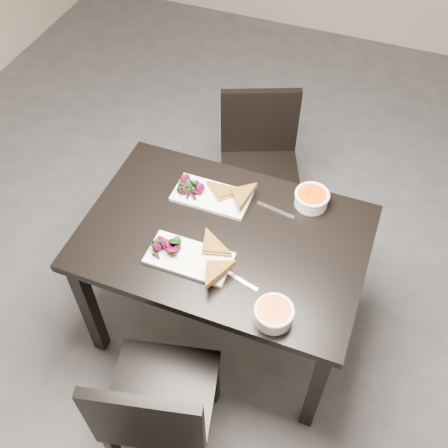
# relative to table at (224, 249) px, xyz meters

# --- Properties ---
(ground) EXTENTS (5.00, 5.00, 0.00)m
(ground) POSITION_rel_table_xyz_m (0.01, 0.49, -0.65)
(ground) COLOR #47474C
(ground) RESTS_ON ground
(table) EXTENTS (1.20, 0.80, 0.75)m
(table) POSITION_rel_table_xyz_m (0.00, 0.00, 0.00)
(table) COLOR black
(table) RESTS_ON ground
(chair_near) EXTENTS (0.50, 0.50, 0.85)m
(chair_near) POSITION_rel_table_xyz_m (-0.02, -0.69, -0.17)
(chair_near) COLOR black
(chair_near) RESTS_ON ground
(chair_far) EXTENTS (0.55, 0.55, 0.85)m
(chair_far) POSITION_rel_table_xyz_m (-0.08, 0.77, -0.17)
(chair_far) COLOR black
(chair_far) RESTS_ON ground
(plate_near) EXTENTS (0.34, 0.17, 0.02)m
(plate_near) POSITION_rel_table_xyz_m (-0.09, -0.17, 0.11)
(plate_near) COLOR white
(plate_near) RESTS_ON table
(sandwich_near) EXTENTS (0.20, 0.17, 0.06)m
(sandwich_near) POSITION_rel_table_xyz_m (-0.02, -0.16, 0.14)
(sandwich_near) COLOR olive
(sandwich_near) RESTS_ON plate_near
(salad_near) EXTENTS (0.11, 0.10, 0.05)m
(salad_near) POSITION_rel_table_xyz_m (-0.19, -0.17, 0.14)
(salad_near) COLOR black
(salad_near) RESTS_ON plate_near
(soup_bowl_near) EXTENTS (0.15, 0.15, 0.07)m
(soup_bowl_near) POSITION_rel_table_xyz_m (0.31, -0.31, 0.14)
(soup_bowl_near) COLOR white
(soup_bowl_near) RESTS_ON table
(cutlery_near) EXTENTS (0.18, 0.06, 0.00)m
(cutlery_near) POSITION_rel_table_xyz_m (0.13, -0.19, 0.10)
(cutlery_near) COLOR silver
(cutlery_near) RESTS_ON table
(plate_far) EXTENTS (0.34, 0.17, 0.02)m
(plate_far) POSITION_rel_table_xyz_m (-0.13, 0.18, 0.11)
(plate_far) COLOR white
(plate_far) RESTS_ON table
(sandwich_far) EXTENTS (0.21, 0.21, 0.06)m
(sandwich_far) POSITION_rel_table_xyz_m (-0.06, 0.16, 0.14)
(sandwich_far) COLOR olive
(sandwich_far) RESTS_ON plate_far
(salad_far) EXTENTS (0.11, 0.10, 0.05)m
(salad_far) POSITION_rel_table_xyz_m (-0.23, 0.18, 0.14)
(salad_far) COLOR black
(salad_far) RESTS_ON plate_far
(soup_bowl_far) EXTENTS (0.15, 0.15, 0.07)m
(soup_bowl_far) POSITION_rel_table_xyz_m (0.30, 0.30, 0.14)
(soup_bowl_far) COLOR white
(soup_bowl_far) RESTS_ON table
(cutlery_far) EXTENTS (0.18, 0.05, 0.00)m
(cutlery_far) POSITION_rel_table_xyz_m (0.16, 0.21, 0.10)
(cutlery_far) COLOR silver
(cutlery_far) RESTS_ON table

